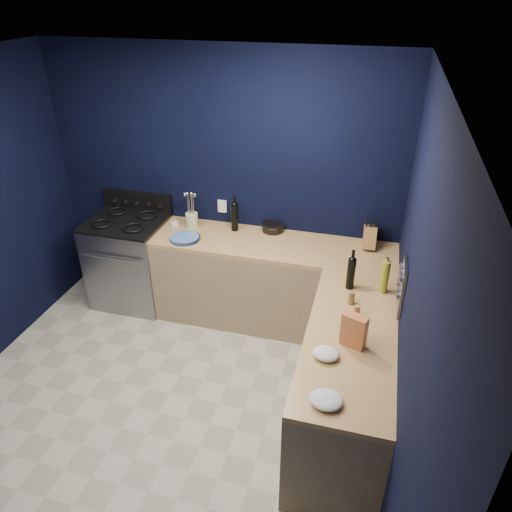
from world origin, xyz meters
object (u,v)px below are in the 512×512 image
(knife_block, at_px, (370,237))
(crouton_bag, at_px, (354,331))
(gas_range, at_px, (132,262))
(utensil_crock, at_px, (192,220))
(plate_stack, at_px, (185,238))

(knife_block, relative_size, crouton_bag, 0.84)
(gas_range, xyz_separation_m, utensil_crock, (0.67, 0.14, 0.52))
(plate_stack, height_order, crouton_bag, crouton_bag)
(gas_range, relative_size, plate_stack, 3.34)
(plate_stack, height_order, utensil_crock, utensil_crock)
(knife_block, bearing_deg, gas_range, -179.36)
(plate_stack, distance_m, crouton_bag, 2.02)
(gas_range, distance_m, crouton_bag, 2.74)
(gas_range, height_order, crouton_bag, crouton_bag)
(knife_block, distance_m, crouton_bag, 1.42)
(crouton_bag, bearing_deg, gas_range, 172.23)
(gas_range, bearing_deg, crouton_bag, -27.56)
(utensil_crock, bearing_deg, plate_stack, -83.65)
(knife_block, bearing_deg, plate_stack, -173.22)
(plate_stack, distance_m, knife_block, 1.73)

